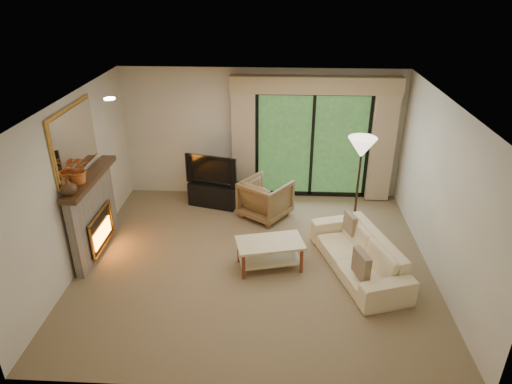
# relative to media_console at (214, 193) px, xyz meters

# --- Properties ---
(floor) EXTENTS (5.50, 5.50, 0.00)m
(floor) POSITION_rel_media_console_xyz_m (0.92, -1.95, -0.24)
(floor) COLOR #7B6546
(floor) RESTS_ON ground
(ceiling) EXTENTS (5.50, 5.50, 0.00)m
(ceiling) POSITION_rel_media_console_xyz_m (0.92, -1.95, 2.36)
(ceiling) COLOR silver
(ceiling) RESTS_ON ground
(wall_back) EXTENTS (5.00, 0.00, 5.00)m
(wall_back) POSITION_rel_media_console_xyz_m (0.92, 0.55, 1.06)
(wall_back) COLOR beige
(wall_back) RESTS_ON ground
(wall_front) EXTENTS (5.00, 0.00, 5.00)m
(wall_front) POSITION_rel_media_console_xyz_m (0.92, -4.45, 1.06)
(wall_front) COLOR beige
(wall_front) RESTS_ON ground
(wall_left) EXTENTS (0.00, 5.00, 5.00)m
(wall_left) POSITION_rel_media_console_xyz_m (-1.83, -1.95, 1.06)
(wall_left) COLOR beige
(wall_left) RESTS_ON ground
(wall_right) EXTENTS (0.00, 5.00, 5.00)m
(wall_right) POSITION_rel_media_console_xyz_m (3.67, -1.95, 1.06)
(wall_right) COLOR beige
(wall_right) RESTS_ON ground
(fireplace) EXTENTS (0.24, 1.70, 1.37)m
(fireplace) POSITION_rel_media_console_xyz_m (-1.71, -1.75, 0.45)
(fireplace) COLOR slate
(fireplace) RESTS_ON floor
(mirror) EXTENTS (0.07, 1.45, 1.02)m
(mirror) POSITION_rel_media_console_xyz_m (-1.79, -1.75, 1.71)
(mirror) COLOR gold
(mirror) RESTS_ON wall_left
(sliding_door) EXTENTS (2.26, 0.10, 2.16)m
(sliding_door) POSITION_rel_media_console_xyz_m (1.92, 0.50, 0.86)
(sliding_door) COLOR black
(sliding_door) RESTS_ON floor
(curtain_left) EXTENTS (0.45, 0.18, 2.35)m
(curtain_left) POSITION_rel_media_console_xyz_m (0.57, 0.39, 0.96)
(curtain_left) COLOR tan
(curtain_left) RESTS_ON floor
(curtain_right) EXTENTS (0.45, 0.18, 2.35)m
(curtain_right) POSITION_rel_media_console_xyz_m (3.27, 0.39, 0.96)
(curtain_right) COLOR tan
(curtain_right) RESTS_ON floor
(cornice) EXTENTS (3.20, 0.24, 0.32)m
(cornice) POSITION_rel_media_console_xyz_m (1.92, 0.41, 2.08)
(cornice) COLOR tan
(cornice) RESTS_ON wall_back
(media_console) EXTENTS (1.03, 0.66, 0.47)m
(media_console) POSITION_rel_media_console_xyz_m (0.00, 0.00, 0.00)
(media_console) COLOR black
(media_console) RESTS_ON floor
(tv) EXTENTS (1.04, 0.40, 0.60)m
(tv) POSITION_rel_media_console_xyz_m (0.00, 0.00, 0.54)
(tv) COLOR black
(tv) RESTS_ON media_console
(armchair) EXTENTS (1.12, 1.12, 0.74)m
(armchair) POSITION_rel_media_console_xyz_m (1.04, -0.43, 0.13)
(armchair) COLOR brown
(armchair) RESTS_ON floor
(sofa) EXTENTS (1.39, 2.19, 0.60)m
(sofa) POSITION_rel_media_console_xyz_m (2.53, -2.10, 0.06)
(sofa) COLOR beige
(sofa) RESTS_ON floor
(pillow_near) EXTENTS (0.22, 0.40, 0.39)m
(pillow_near) POSITION_rel_media_console_xyz_m (2.46, -2.69, 0.27)
(pillow_near) COLOR #4F2723
(pillow_near) RESTS_ON sofa
(pillow_far) EXTENTS (0.19, 0.35, 0.34)m
(pillow_far) POSITION_rel_media_console_xyz_m (2.46, -1.51, 0.26)
(pillow_far) COLOR #4F2723
(pillow_far) RESTS_ON sofa
(coffee_table) EXTENTS (1.13, 0.78, 0.46)m
(coffee_table) POSITION_rel_media_console_xyz_m (1.16, -2.08, -0.01)
(coffee_table) COLOR #C9B581
(coffee_table) RESTS_ON floor
(floor_lamp) EXTENTS (0.56, 0.56, 1.77)m
(floor_lamp) POSITION_rel_media_console_xyz_m (2.63, -0.92, 0.65)
(floor_lamp) COLOR beige
(floor_lamp) RESTS_ON floor
(vase) EXTENTS (0.26, 0.26, 0.25)m
(vase) POSITION_rel_media_console_xyz_m (-1.69, -2.41, 1.26)
(vase) COLOR #3D2716
(vase) RESTS_ON fireplace
(branches) EXTENTS (0.45, 0.40, 0.45)m
(branches) POSITION_rel_media_console_xyz_m (-1.69, -2.02, 1.36)
(branches) COLOR #C65F23
(branches) RESTS_ON fireplace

